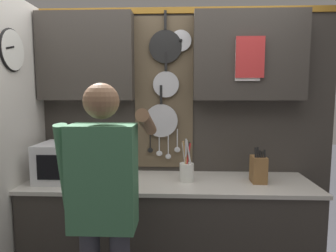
{
  "coord_description": "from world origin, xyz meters",
  "views": [
    {
      "loc": [
        0.09,
        -2.35,
        1.61
      ],
      "look_at": [
        -0.02,
        0.2,
        1.33
      ],
      "focal_mm": 32.0,
      "sensor_mm": 36.0,
      "label": 1
    }
  ],
  "objects_px": {
    "microwave": "(72,162)",
    "person": "(104,199)",
    "knife_block": "(258,169)",
    "utensil_crock": "(187,170)"
  },
  "relations": [
    {
      "from": "microwave",
      "to": "knife_block",
      "type": "height_order",
      "value": "microwave"
    },
    {
      "from": "knife_block",
      "to": "person",
      "type": "bearing_deg",
      "value": -148.27
    },
    {
      "from": "microwave",
      "to": "person",
      "type": "relative_size",
      "value": 0.31
    },
    {
      "from": "knife_block",
      "to": "utensil_crock",
      "type": "xyz_separation_m",
      "value": [
        -0.57,
        -0.0,
        -0.01
      ]
    },
    {
      "from": "knife_block",
      "to": "person",
      "type": "xyz_separation_m",
      "value": [
        -1.06,
        -0.66,
        -0.02
      ]
    },
    {
      "from": "knife_block",
      "to": "utensil_crock",
      "type": "relative_size",
      "value": 0.83
    },
    {
      "from": "microwave",
      "to": "person",
      "type": "distance_m",
      "value": 0.79
    },
    {
      "from": "microwave",
      "to": "utensil_crock",
      "type": "bearing_deg",
      "value": -0.0
    },
    {
      "from": "knife_block",
      "to": "utensil_crock",
      "type": "height_order",
      "value": "utensil_crock"
    },
    {
      "from": "person",
      "to": "microwave",
      "type": "bearing_deg",
      "value": 122.96
    }
  ]
}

